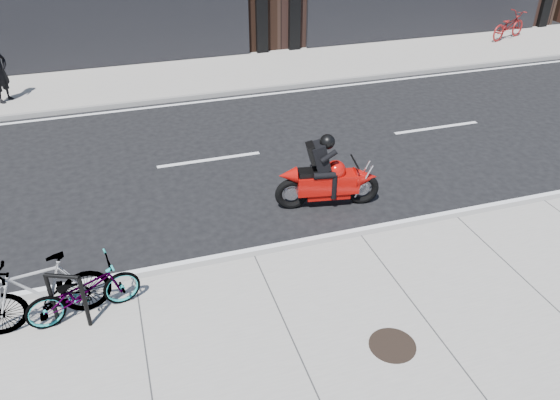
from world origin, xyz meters
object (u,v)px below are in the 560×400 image
object	(u,v)px
motorcycle	(332,177)
bicycle_far	(509,26)
bicycle_front	(83,291)
bicycle_rear	(42,292)
bike_rack	(67,295)
manhole_cover	(392,345)

from	to	relation	value
motorcycle	bicycle_far	distance (m)	14.06
bicycle_front	bicycle_rear	bearing A→B (deg)	77.98
bicycle_front	bike_rack	bearing A→B (deg)	116.84
bike_rack	manhole_cover	size ratio (longest dim) A/B	1.39
bicycle_far	manhole_cover	size ratio (longest dim) A/B	2.86
bicycle_front	manhole_cover	world-z (taller)	bicycle_front
bicycle_far	manhole_cover	bearing A→B (deg)	117.72
bike_rack	bicycle_far	distance (m)	19.22
bicycle_front	manhole_cover	size ratio (longest dim) A/B	2.50
bicycle_far	bicycle_front	bearing A→B (deg)	104.61
motorcycle	bicycle_front	bearing A→B (deg)	-147.92
bicycle_front	bicycle_rear	size ratio (longest dim) A/B	0.88
manhole_cover	bike_rack	bearing A→B (deg)	157.02
bike_rack	bicycle_front	bearing A→B (deg)	38.86
bicycle_front	motorcycle	size ratio (longest dim) A/B	0.79
bicycle_far	manhole_cover	xyz separation A→B (m)	(-11.53, -12.81, -0.49)
motorcycle	manhole_cover	distance (m)	3.97
bicycle_rear	bicycle_front	bearing A→B (deg)	82.38
bike_rack	bicycle_far	world-z (taller)	bicycle_far
manhole_cover	bicycle_far	bearing A→B (deg)	48.02
bike_rack	bicycle_far	size ratio (longest dim) A/B	0.49
bicycle_rear	manhole_cover	distance (m)	4.99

